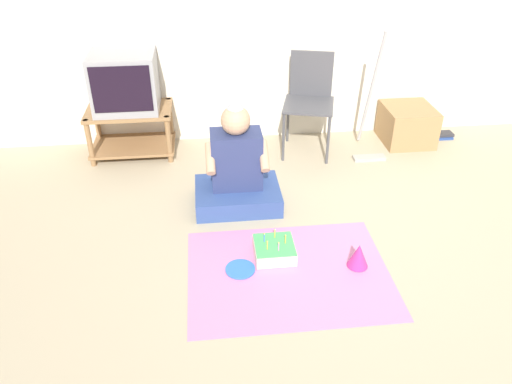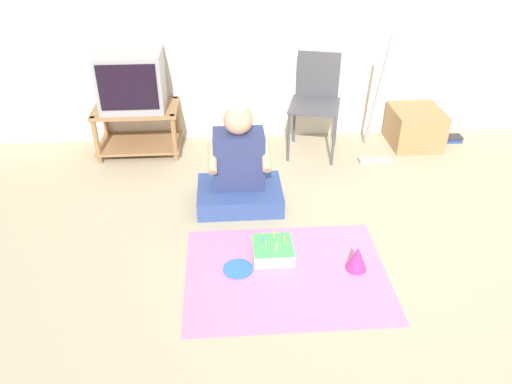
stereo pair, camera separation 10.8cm
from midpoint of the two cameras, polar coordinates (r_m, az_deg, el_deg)
name	(u,v)px [view 1 (the left image)]	position (r m, az deg, el deg)	size (l,w,h in m)	color
ground_plane	(388,280)	(3.17, 13.86, -9.78)	(16.00, 16.00, 0.00)	tan
tv_stand	(131,127)	(4.51, -14.74, 7.19)	(0.72, 0.46, 0.42)	#997047
tv	(125,82)	(4.36, -15.47, 12.03)	(0.53, 0.45, 0.47)	#99999E
folding_chair	(310,96)	(4.38, 5.42, 10.89)	(0.51, 0.52, 0.85)	#4C4C51
cardboard_box_stack	(407,124)	(4.81, 16.25, 7.42)	(0.44, 0.46, 0.33)	#A87F51
dust_mop	(370,122)	(4.40, 12.22, 7.80)	(0.28, 0.40, 1.11)	#B2ADA3
book_pile	(443,135)	(5.06, 20.03, 6.15)	(0.16, 0.15, 0.05)	#284793
person_seated	(237,172)	(3.64, -3.05, 2.30)	(0.62, 0.47, 0.84)	#334C8C
party_cloth	(289,273)	(3.13, 2.74, -9.22)	(1.24, 0.95, 0.01)	pink
birthday_cake	(274,250)	(3.22, 1.14, -6.62)	(0.26, 0.26, 0.16)	#F4E0C6
party_hat_blue	(358,255)	(3.18, 10.67, -7.15)	(0.13, 0.13, 0.16)	#CC338C
paper_plate	(240,269)	(3.14, -2.81, -8.81)	(0.19, 0.19, 0.01)	blue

